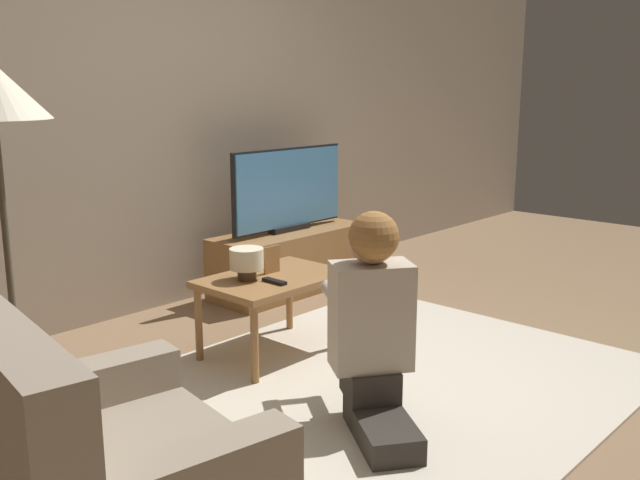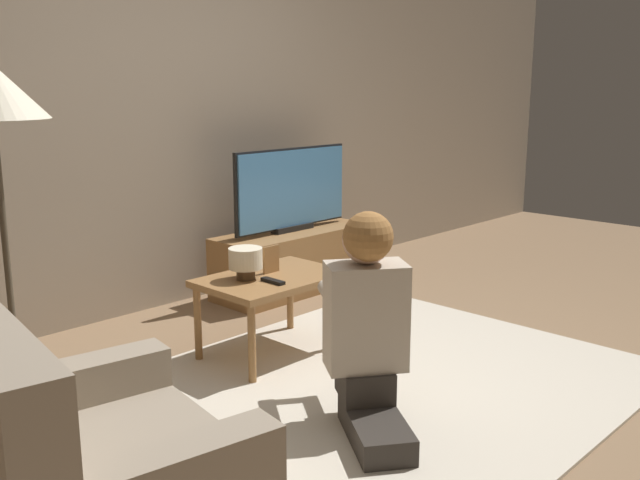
{
  "view_description": "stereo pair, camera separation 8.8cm",
  "coord_description": "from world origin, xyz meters",
  "px_view_note": "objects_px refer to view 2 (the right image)",
  "views": [
    {
      "loc": [
        -2.67,
        -2.0,
        1.47
      ],
      "look_at": [
        0.24,
        0.66,
        0.6
      ],
      "focal_mm": 40.0,
      "sensor_mm": 36.0,
      "label": 1
    },
    {
      "loc": [
        -2.61,
        -2.07,
        1.47
      ],
      "look_at": [
        0.24,
        0.66,
        0.6
      ],
      "focal_mm": 40.0,
      "sensor_mm": 36.0,
      "label": 2
    }
  ],
  "objects_px": {
    "coffee_table": "(272,285)",
    "table_lamp": "(246,260)",
    "tv": "(292,189)",
    "person_kneeling": "(367,320)"
  },
  "relations": [
    {
      "from": "tv",
      "to": "person_kneeling",
      "type": "bearing_deg",
      "value": -125.61
    },
    {
      "from": "tv",
      "to": "person_kneeling",
      "type": "height_order",
      "value": "tv"
    },
    {
      "from": "coffee_table",
      "to": "table_lamp",
      "type": "xyz_separation_m",
      "value": [
        -0.14,
        0.05,
        0.16
      ]
    },
    {
      "from": "tv",
      "to": "coffee_table",
      "type": "height_order",
      "value": "tv"
    },
    {
      "from": "coffee_table",
      "to": "table_lamp",
      "type": "relative_size",
      "value": 4.25
    },
    {
      "from": "tv",
      "to": "table_lamp",
      "type": "xyz_separation_m",
      "value": [
        -1.1,
        -0.79,
        -0.18
      ]
    },
    {
      "from": "table_lamp",
      "to": "person_kneeling",
      "type": "bearing_deg",
      "value": -98.6
    },
    {
      "from": "table_lamp",
      "to": "tv",
      "type": "bearing_deg",
      "value": 35.41
    },
    {
      "from": "person_kneeling",
      "to": "table_lamp",
      "type": "distance_m",
      "value": 0.97
    },
    {
      "from": "tv",
      "to": "person_kneeling",
      "type": "relative_size",
      "value": 1.1
    }
  ]
}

